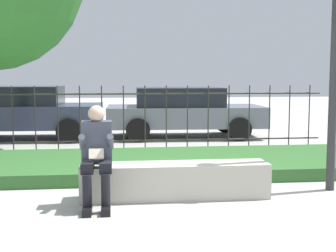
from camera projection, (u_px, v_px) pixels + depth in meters
name	position (u px, v px, depth m)	size (l,w,h in m)	color
ground_plane	(180.00, 198.00, 6.32)	(60.00, 60.00, 0.00)	#B2AFA8
stone_bench	(175.00, 183.00, 6.29)	(2.52, 0.50, 0.47)	#B7B2A3
person_seated_reader	(97.00, 152.00, 5.84)	(0.42, 0.73, 1.27)	black
grass_berm	(164.00, 164.00, 8.24)	(9.18, 2.52, 0.21)	#33662D
iron_fence	(156.00, 118.00, 9.82)	(7.18, 0.03, 1.44)	#332D28
car_parked_center	(183.00, 111.00, 12.59)	(4.21, 2.13, 1.34)	slate
car_parked_left	(24.00, 111.00, 12.20)	(4.00, 2.11, 1.38)	#383D56
street_lamp	(336.00, 9.00, 6.49)	(0.28, 0.28, 4.19)	#2D2D30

